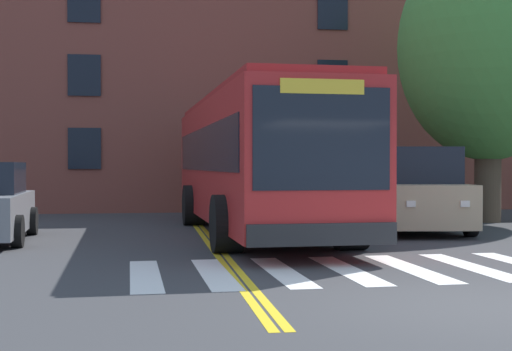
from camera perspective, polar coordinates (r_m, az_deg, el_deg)
The scene contains 8 objects.
ground_plane at distance 8.97m, azimuth 17.56°, elevation -9.85°, with size 120.00×120.00×0.00m, color #38383A.
crosswalk at distance 11.59m, azimuth 9.76°, elevation -7.37°, with size 7.88×3.40×0.01m.
lane_line_yellow_inner at distance 24.98m, azimuth -5.68°, elevation -2.95°, with size 0.12×36.00×0.01m, color gold.
lane_line_yellow_outer at distance 24.98m, azimuth -5.32°, elevation -2.94°, with size 0.12×36.00×0.01m, color gold.
city_bus at distance 17.17m, azimuth -0.09°, elevation 1.28°, with size 3.27×11.91×3.30m.
car_tan_far_lane at distance 18.32m, azimuth 12.36°, elevation -1.24°, with size 2.70×4.95×2.09m.
street_tree_curbside_large at distance 21.96m, azimuth 18.10°, elevation 9.72°, with size 5.94×5.95×8.39m.
building_facade at distance 30.17m, azimuth 3.93°, elevation 6.14°, with size 43.25×9.28×8.86m.
Camera 1 is at (-3.87, -7.91, 1.66)m, focal length 50.00 mm.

